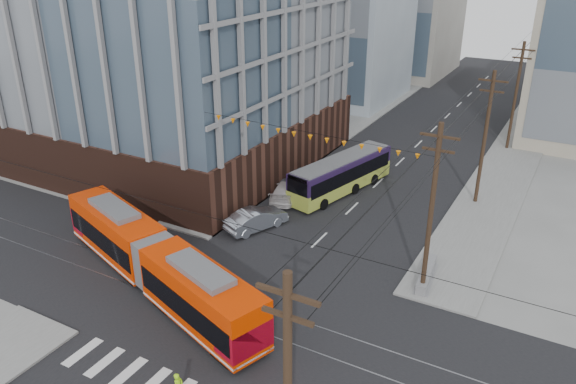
% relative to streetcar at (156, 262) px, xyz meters
% --- Properties ---
extents(ground, '(160.00, 160.00, 0.00)m').
position_rel_streetcar_xyz_m(ground, '(6.13, -3.60, -1.86)').
color(ground, slate).
extents(office_building, '(30.00, 25.00, 28.60)m').
position_rel_streetcar_xyz_m(office_building, '(-15.87, 19.40, 12.44)').
color(office_building, '#381E16').
rests_on(office_building, ground).
extents(bg_bldg_nw_near, '(18.00, 16.00, 18.00)m').
position_rel_streetcar_xyz_m(bg_bldg_nw_near, '(-10.87, 48.40, 7.14)').
color(bg_bldg_nw_near, '#8C99A5').
rests_on(bg_bldg_nw_near, ground).
extents(bg_bldg_nw_far, '(16.00, 18.00, 20.00)m').
position_rel_streetcar_xyz_m(bg_bldg_nw_far, '(-7.87, 68.40, 8.14)').
color(bg_bldg_nw_far, gray).
rests_on(bg_bldg_nw_far, ground).
extents(utility_pole_far, '(0.30, 0.30, 11.00)m').
position_rel_streetcar_xyz_m(utility_pole_far, '(14.63, 52.40, 3.64)').
color(utility_pole_far, black).
rests_on(utility_pole_far, ground).
extents(streetcar, '(19.09, 8.87, 3.71)m').
position_rel_streetcar_xyz_m(streetcar, '(0.00, 0.00, 0.00)').
color(streetcar, red).
rests_on(streetcar, ground).
extents(city_bus, '(5.06, 11.50, 3.19)m').
position_rel_streetcar_xyz_m(city_bus, '(3.93, 19.04, -0.26)').
color(city_bus, '#221237').
rests_on(city_bus, ground).
extents(parked_car_silver, '(3.45, 5.26, 1.64)m').
position_rel_streetcar_xyz_m(parked_car_silver, '(1.20, 9.69, -1.04)').
color(parked_car_silver, '#8F96A3').
rests_on(parked_car_silver, ground).
extents(parked_car_white, '(3.35, 5.56, 1.51)m').
position_rel_streetcar_xyz_m(parked_car_white, '(0.62, 15.48, -1.10)').
color(parked_car_white, silver).
rests_on(parked_car_white, ground).
extents(parked_car_grey, '(2.61, 5.28, 1.44)m').
position_rel_streetcar_xyz_m(parked_car_grey, '(0.40, 18.58, -1.14)').
color(parked_car_grey, '#555761').
rests_on(parked_car_grey, ground).
extents(jersey_barrier, '(1.40, 4.26, 0.84)m').
position_rel_streetcar_xyz_m(jersey_barrier, '(14.43, 8.97, -1.44)').
color(jersey_barrier, gray).
rests_on(jersey_barrier, ground).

